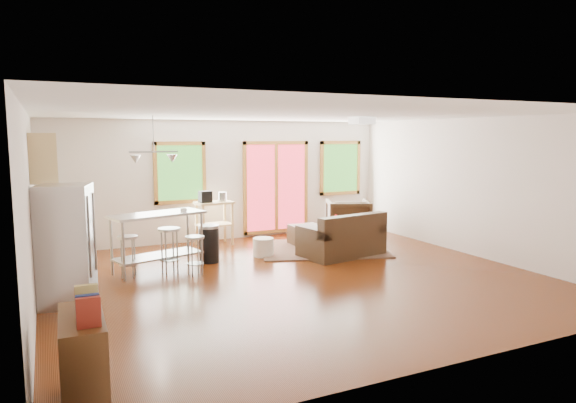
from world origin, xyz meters
name	(u,v)px	position (x,y,z in m)	size (l,w,h in m)	color
floor	(296,278)	(0.00, 0.00, -0.01)	(7.50, 7.00, 0.02)	#3A1605
ceiling	(296,113)	(0.00, 0.00, 2.61)	(7.50, 7.00, 0.02)	white
back_wall	(225,180)	(0.00, 3.51, 1.30)	(7.50, 0.02, 2.60)	silver
left_wall	(29,212)	(-3.76, 0.00, 1.30)	(0.02, 7.00, 2.60)	silver
right_wall	(475,187)	(3.76, 0.00, 1.30)	(0.02, 7.00, 2.60)	silver
front_wall	(458,236)	(0.00, -3.51, 1.30)	(7.50, 0.02, 2.60)	silver
window_left	(180,173)	(-1.00, 3.46, 1.50)	(1.10, 0.05, 1.30)	#26541C
french_doors	(276,187)	(1.20, 3.46, 1.10)	(1.60, 0.05, 2.10)	#AD2431
window_right	(340,168)	(2.90, 3.46, 1.50)	(1.10, 0.05, 1.30)	#26541C
rug	(322,249)	(1.40, 1.66, 0.01)	(2.45, 1.88, 0.02)	#445234
loveseat	(343,239)	(1.48, 0.99, 0.33)	(1.67, 1.12, 0.82)	black
coffee_table	(343,228)	(2.02, 1.89, 0.35)	(1.17, 0.95, 0.40)	#3A210D
armchair	(348,217)	(2.52, 2.47, 0.47)	(0.92, 0.86, 0.95)	black
ottoman	(307,235)	(1.30, 2.14, 0.21)	(0.62, 0.62, 0.42)	black
pouf	(263,247)	(0.11, 1.62, 0.17)	(0.39, 0.39, 0.34)	white
vase	(337,223)	(1.75, 1.69, 0.50)	(0.17, 0.18, 0.28)	silver
book	(353,218)	(2.23, 1.82, 0.55)	(0.23, 0.03, 0.31)	maroon
cabinets	(53,220)	(-3.49, 1.70, 0.93)	(0.64, 2.24, 2.30)	tan
refrigerator	(67,245)	(-3.34, 0.14, 0.81)	(0.78, 0.77, 1.62)	#B7BABC
island	(158,231)	(-1.90, 1.38, 0.68)	(1.66, 1.01, 0.98)	#B7BABC
cup	(184,210)	(-1.45, 1.39, 1.00)	(0.11, 0.09, 0.11)	white
bar_stool_a	(128,246)	(-2.42, 1.21, 0.50)	(0.40, 0.40, 0.67)	#B7BABC
bar_stool_b	(169,240)	(-1.77, 1.14, 0.57)	(0.40, 0.40, 0.76)	#B7BABC
bar_stool_c	(195,246)	(-1.42, 0.84, 0.48)	(0.33, 0.33, 0.65)	#B7BABC
trash_can	(209,243)	(-0.95, 1.61, 0.34)	(0.44, 0.44, 0.68)	black
kitchen_cart	(213,208)	(-0.44, 3.01, 0.78)	(0.79, 0.55, 1.14)	tan
bookshelf	(84,361)	(-3.35, -2.82, 0.41)	(0.37, 0.90, 1.05)	#3A210D
ceiling_flush	(362,121)	(1.60, 0.60, 2.53)	(0.35, 0.35, 0.12)	white
pendant_light	(154,158)	(-1.90, 1.50, 1.90)	(0.80, 0.18, 0.79)	gray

